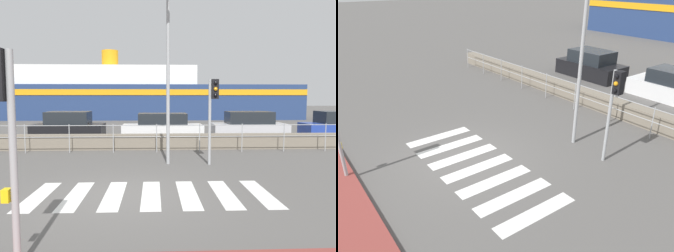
% 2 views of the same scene
% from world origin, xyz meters
% --- Properties ---
extents(ground_plane, '(160.00, 160.00, 0.00)m').
position_xyz_m(ground_plane, '(0.00, 0.00, 0.00)').
color(ground_plane, '#565451').
extents(crosswalk, '(5.85, 2.40, 0.01)m').
position_xyz_m(crosswalk, '(0.73, 0.00, 0.00)').
color(crosswalk, silver).
rests_on(crosswalk, ground_plane).
extents(seawall, '(22.61, 0.55, 0.69)m').
position_xyz_m(seawall, '(0.00, 7.00, 0.34)').
color(seawall, slate).
rests_on(seawall, ground_plane).
extents(harbor_fence, '(20.39, 0.04, 1.23)m').
position_xyz_m(harbor_fence, '(-0.00, 6.12, 0.80)').
color(harbor_fence, '#9EA0A3').
rests_on(harbor_fence, ground_plane).
extents(traffic_light_near, '(0.34, 0.32, 2.99)m').
position_xyz_m(traffic_light_near, '(-1.17, -3.40, 2.16)').
color(traffic_light_near, '#9EA0A3').
rests_on(traffic_light_near, ground_plane).
extents(traffic_light_far, '(0.34, 0.32, 2.98)m').
position_xyz_m(traffic_light_far, '(2.85, 3.48, 2.19)').
color(traffic_light_far, '#9EA0A3').
rests_on(traffic_light_far, ground_plane).
extents(streetlamp, '(0.32, 1.20, 6.17)m').
position_xyz_m(streetlamp, '(1.30, 3.45, 3.82)').
color(streetlamp, '#9EA0A3').
rests_on(streetlamp, ground_plane).
extents(ferry_boat, '(33.24, 7.15, 7.48)m').
position_xyz_m(ferry_boat, '(-0.80, 28.95, 2.42)').
color(ferry_boat, navy).
rests_on(ferry_boat, ground_plane).
extents(parked_car_black, '(3.90, 1.88, 1.55)m').
position_xyz_m(parked_car_black, '(-4.00, 10.85, 0.66)').
color(parked_car_black, black).
rests_on(parked_car_black, ground_plane).
extents(parked_car_white, '(4.55, 1.76, 1.45)m').
position_xyz_m(parked_car_white, '(1.31, 10.85, 0.62)').
color(parked_car_white, silver).
rests_on(parked_car_white, ground_plane).
extents(parked_car_silver, '(4.25, 1.86, 1.54)m').
position_xyz_m(parked_car_silver, '(6.30, 10.85, 0.65)').
color(parked_car_silver, '#BCBCC1').
rests_on(parked_car_silver, ground_plane).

